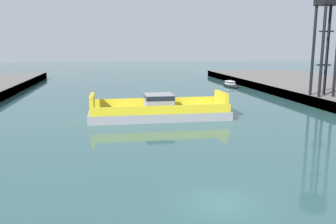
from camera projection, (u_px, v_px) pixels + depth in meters
The scene contains 4 objects.
ground_plane at pixel (222, 203), 21.30m from camera, with size 400.00×400.00×0.00m, color #335B5B.
chain_ferry at pixel (159, 110), 46.45m from camera, with size 18.18×6.80×3.30m.
moored_boat_mid_left at pixel (230, 85), 82.36m from camera, with size 2.30×8.15×1.30m.
crane_tower at pixel (328, 14), 53.52m from camera, with size 3.16×3.16×16.37m.
Camera 1 is at (-6.51, -19.09, 9.40)m, focal length 37.60 mm.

